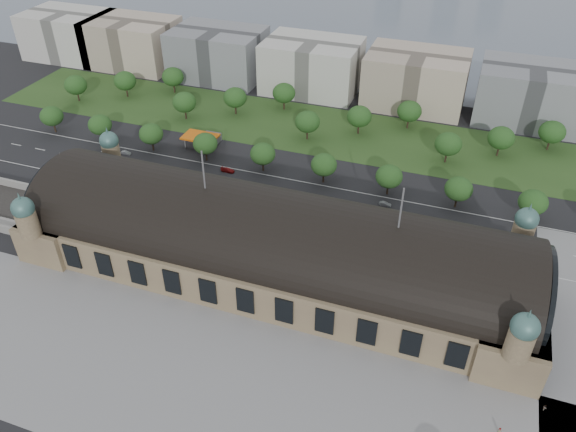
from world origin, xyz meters
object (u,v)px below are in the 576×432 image
(parked_car_1, at_px, (95,183))
(bus_east, at_px, (340,216))
(bus_west, at_px, (279,203))
(parked_car_2, at_px, (111,183))
(traffic_car_3, at_px, (228,170))
(traffic_car_2, at_px, (118,173))
(parked_car_0, at_px, (94,181))
(parked_car_3, at_px, (161,194))
(parked_car_5, at_px, (198,209))
(petrol_station, at_px, (207,137))
(bus_mid, at_px, (299,208))
(pedestrian_2, at_px, (545,408))
(parked_car_4, at_px, (175,197))
(parked_car_6, at_px, (199,201))
(traffic_car_1, at_px, (126,153))
(traffic_car_6, at_px, (541,249))
(pedestrian_0, at_px, (499,431))
(traffic_car_5, at_px, (385,204))
(traffic_car_4, at_px, (356,225))

(parked_car_1, height_order, bus_east, bus_east)
(bus_west, relative_size, bus_east, 1.04)
(bus_east, bearing_deg, parked_car_1, 93.18)
(parked_car_2, bearing_deg, traffic_car_3, 95.87)
(traffic_car_2, height_order, parked_car_2, parked_car_2)
(parked_car_0, xyz_separation_m, parked_car_3, (27.55, 0.64, 0.13))
(parked_car_1, relative_size, parked_car_5, 1.17)
(petrol_station, distance_m, bus_mid, 61.36)
(parked_car_0, bearing_deg, pedestrian_2, 47.72)
(parked_car_4, relative_size, bus_mid, 0.42)
(petrol_station, bearing_deg, bus_east, -26.75)
(bus_mid, bearing_deg, parked_car_2, 92.09)
(petrol_station, xyz_separation_m, traffic_car_2, (-21.12, -33.06, -2.22))
(petrol_station, distance_m, parked_car_6, 43.62)
(traffic_car_2, distance_m, parked_car_5, 41.18)
(parked_car_0, distance_m, parked_car_5, 44.71)
(parked_car_1, bearing_deg, traffic_car_1, 157.69)
(traffic_car_2, xyz_separation_m, parked_car_1, (-3.82, -9.52, 0.07))
(parked_car_3, height_order, parked_car_6, same)
(parked_car_1, bearing_deg, traffic_car_6, 68.44)
(traffic_car_1, distance_m, pedestrian_0, 167.63)
(parked_car_1, bearing_deg, bus_east, 68.98)
(parked_car_2, relative_size, parked_car_4, 1.19)
(bus_west, height_order, bus_mid, bus_west)
(petrol_station, relative_size, traffic_car_6, 2.50)
(traffic_car_1, bearing_deg, traffic_car_5, -90.96)
(parked_car_5, height_order, pedestrian_0, pedestrian_0)
(traffic_car_5, relative_size, parked_car_1, 0.74)
(parked_car_2, height_order, bus_east, bus_east)
(traffic_car_5, relative_size, parked_car_2, 0.81)
(bus_east, bearing_deg, bus_west, 87.35)
(parked_car_0, relative_size, bus_west, 0.32)
(parked_car_6, height_order, pedestrian_2, pedestrian_2)
(traffic_car_1, bearing_deg, parked_car_5, -119.69)
(petrol_station, distance_m, parked_car_0, 48.70)
(parked_car_1, xyz_separation_m, parked_car_6, (41.53, 2.29, -0.01))
(traffic_car_1, relative_size, pedestrian_0, 2.18)
(traffic_car_4, distance_m, parked_car_0, 98.48)
(traffic_car_1, bearing_deg, parked_car_6, -116.67)
(traffic_car_1, distance_m, bus_mid, 79.65)
(bus_west, bearing_deg, bus_mid, -88.59)
(traffic_car_4, distance_m, parked_car_2, 91.72)
(parked_car_3, bearing_deg, traffic_car_6, 71.39)
(parked_car_3, bearing_deg, parked_car_1, -109.35)
(petrol_station, height_order, bus_mid, petrol_station)
(bus_west, bearing_deg, pedestrian_2, -121.65)
(parked_car_5, xyz_separation_m, parked_car_6, (-1.91, 4.00, 0.11))
(traffic_car_4, height_order, parked_car_0, traffic_car_4)
(parked_car_2, height_order, parked_car_5, parked_car_2)
(traffic_car_6, height_order, pedestrian_0, pedestrian_0)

